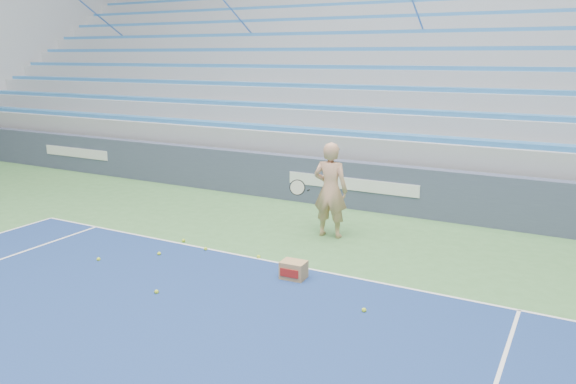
# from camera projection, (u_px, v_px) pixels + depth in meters

# --- Properties ---
(sponsor_barrier) EXTENTS (30.00, 0.32, 1.10)m
(sponsor_barrier) POSITION_uv_depth(u_px,v_px,m) (354.00, 185.00, 13.04)
(sponsor_barrier) COLOR #3E465F
(sponsor_barrier) RESTS_ON ground
(bleachers) EXTENTS (31.00, 9.15, 7.30)m
(bleachers) POSITION_uv_depth(u_px,v_px,m) (424.00, 92.00, 17.50)
(bleachers) COLOR #999CA1
(bleachers) RESTS_ON ground
(tennis_player) EXTENTS (0.96, 0.87, 1.88)m
(tennis_player) POSITION_uv_depth(u_px,v_px,m) (330.00, 190.00, 10.88)
(tennis_player) COLOR tan
(tennis_player) RESTS_ON ground
(ball_box) EXTENTS (0.41, 0.33, 0.29)m
(ball_box) POSITION_uv_depth(u_px,v_px,m) (294.00, 270.00, 8.95)
(ball_box) COLOR #AC8453
(ball_box) RESTS_ON ground
(tennis_ball_0) EXTENTS (0.07, 0.07, 0.07)m
(tennis_ball_0) POSITION_uv_depth(u_px,v_px,m) (184.00, 241.00, 10.73)
(tennis_ball_0) COLOR #C3E02D
(tennis_ball_0) RESTS_ON ground
(tennis_ball_1) EXTENTS (0.07, 0.07, 0.07)m
(tennis_ball_1) POSITION_uv_depth(u_px,v_px,m) (206.00, 249.00, 10.27)
(tennis_ball_1) COLOR #C3E02D
(tennis_ball_1) RESTS_ON ground
(tennis_ball_2) EXTENTS (0.07, 0.07, 0.07)m
(tennis_ball_2) POSITION_uv_depth(u_px,v_px,m) (364.00, 310.00, 7.80)
(tennis_ball_2) COLOR #C3E02D
(tennis_ball_2) RESTS_ON ground
(tennis_ball_3) EXTENTS (0.07, 0.07, 0.07)m
(tennis_ball_3) POSITION_uv_depth(u_px,v_px,m) (99.00, 259.00, 9.75)
(tennis_ball_3) COLOR #C3E02D
(tennis_ball_3) RESTS_ON ground
(tennis_ball_4) EXTENTS (0.07, 0.07, 0.07)m
(tennis_ball_4) POSITION_uv_depth(u_px,v_px,m) (156.00, 292.00, 8.41)
(tennis_ball_4) COLOR #C3E02D
(tennis_ball_4) RESTS_ON ground
(tennis_ball_5) EXTENTS (0.07, 0.07, 0.07)m
(tennis_ball_5) POSITION_uv_depth(u_px,v_px,m) (159.00, 254.00, 10.02)
(tennis_ball_5) COLOR #C3E02D
(tennis_ball_5) RESTS_ON ground
(tennis_ball_6) EXTENTS (0.07, 0.07, 0.07)m
(tennis_ball_6) POSITION_uv_depth(u_px,v_px,m) (259.00, 257.00, 9.87)
(tennis_ball_6) COLOR #C3E02D
(tennis_ball_6) RESTS_ON ground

